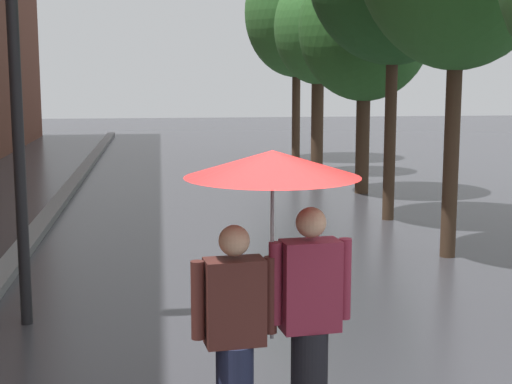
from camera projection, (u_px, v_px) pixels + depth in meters
The scene contains 6 objects.
kerb_strip at pixel (52, 211), 14.20m from camera, with size 0.30×36.00×0.12m, color slate.
street_tree_3 at pixel (365, 28), 16.15m from camera, with size 2.82×2.82×5.09m.
street_tree_4 at pixel (318, 29), 19.47m from camera, with size 2.27×2.27×5.19m.
street_tree_5 at pixel (297, 13), 22.56m from camera, with size 3.09×3.09×6.25m.
couple_under_umbrella at pixel (273, 250), 5.15m from camera, with size 1.19×1.19×2.10m.
street_lamp_post at pixel (16, 86), 7.64m from camera, with size 0.24×0.24×4.22m.
Camera 1 is at (-1.17, -4.34, 2.61)m, focal length 53.66 mm.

